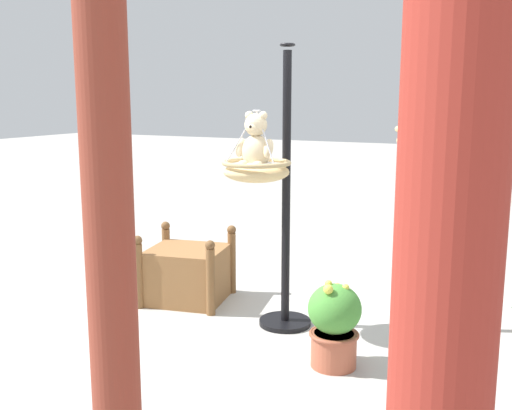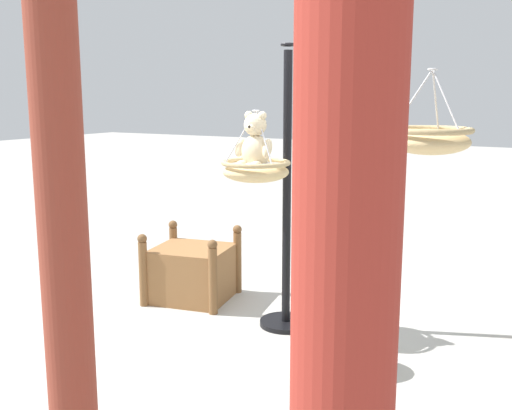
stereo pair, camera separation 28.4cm
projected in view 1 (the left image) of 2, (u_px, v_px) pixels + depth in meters
name	position (u px, v px, depth m)	size (l,w,h in m)	color
ground_plane	(256.00, 326.00, 5.08)	(40.00, 40.00, 0.00)	#ADAAA3
display_pole_central	(286.00, 243.00, 4.99)	(0.44, 0.44, 2.33)	black
hanging_basket_with_teddy	(256.00, 170.00, 4.72)	(0.55, 0.55, 0.56)	tan
teddy_bear	(255.00, 145.00, 4.67)	(0.32, 0.29, 0.46)	beige
hanging_basket_left_high	(437.00, 138.00, 3.65)	(0.51, 0.51, 0.51)	tan
greenhouse_pillar_left	(111.00, 267.00, 2.03)	(0.32, 0.32, 2.80)	brown
greenhouse_pillar_right	(444.00, 322.00, 1.26)	(0.42, 0.42, 3.01)	#9E2D23
wooden_planter_box	(187.00, 272.00, 5.69)	(0.89, 0.84, 0.68)	olive
potted_plant_fern_front	(334.00, 323.00, 4.28)	(0.38, 0.38, 0.64)	#AD563D
watering_can	(201.00, 260.00, 6.75)	(0.35, 0.20, 0.30)	#B23333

